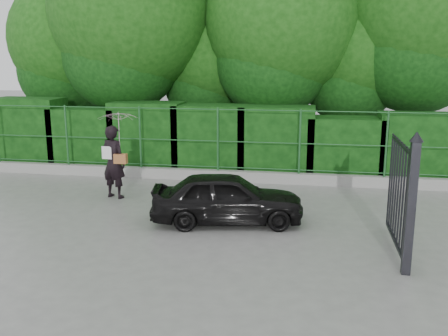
# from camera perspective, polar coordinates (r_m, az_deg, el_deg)

# --- Properties ---
(ground) EXTENTS (80.00, 80.00, 0.00)m
(ground) POSITION_cam_1_polar(r_m,az_deg,el_deg) (10.29, -7.57, -7.31)
(ground) COLOR gray
(kerb) EXTENTS (14.00, 0.25, 0.30)m
(kerb) POSITION_cam_1_polar(r_m,az_deg,el_deg) (14.43, -2.27, -0.79)
(kerb) COLOR #9E9E99
(kerb) RESTS_ON ground
(fence) EXTENTS (14.13, 0.06, 1.80)m
(fence) POSITION_cam_1_polar(r_m,az_deg,el_deg) (14.18, -1.43, 3.31)
(fence) COLOR #215929
(fence) RESTS_ON kerb
(hedge) EXTENTS (14.20, 1.20, 2.20)m
(hedge) POSITION_cam_1_polar(r_m,az_deg,el_deg) (15.25, -2.08, 3.25)
(hedge) COLOR black
(hedge) RESTS_ON ground
(trees) EXTENTS (17.10, 6.15, 8.08)m
(trees) POSITION_cam_1_polar(r_m,az_deg,el_deg) (17.09, 3.88, 16.36)
(trees) COLOR black
(trees) RESTS_ON ground
(gate) EXTENTS (0.22, 2.33, 2.36)m
(gate) POSITION_cam_1_polar(r_m,az_deg,el_deg) (8.95, 20.05, -3.06)
(gate) COLOR black
(gate) RESTS_ON ground
(woman) EXTENTS (1.02, 0.99, 2.18)m
(woman) POSITION_cam_1_polar(r_m,az_deg,el_deg) (12.66, -12.17, 2.88)
(woman) COLOR black
(woman) RESTS_ON ground
(car) EXTENTS (3.40, 1.84, 1.10)m
(car) POSITION_cam_1_polar(r_m,az_deg,el_deg) (10.63, 0.38, -3.43)
(car) COLOR black
(car) RESTS_ON ground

